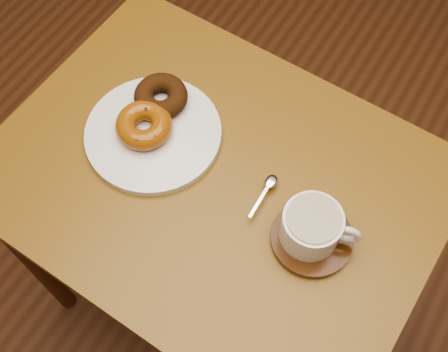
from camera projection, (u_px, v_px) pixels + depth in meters
The scene contains 8 objects.
ground at pixel (333, 233), 1.72m from camera, with size 6.00×6.00×0.00m, color #512D19.
cafe_table at pixel (215, 204), 1.09m from camera, with size 0.80×0.61×0.73m.
donut_plate at pixel (153, 134), 1.01m from camera, with size 0.25×0.25×0.02m, color silver.
donut_cinnamon at pixel (161, 96), 1.02m from camera, with size 0.10×0.10×0.04m, color #361C0A.
donut_caramel at pixel (144, 125), 0.99m from camera, with size 0.12×0.12×0.04m.
saucer at pixel (312, 238), 0.92m from camera, with size 0.14×0.14×0.01m, color #391B07.
coffee_cup at pixel (312, 227), 0.89m from camera, with size 0.13×0.10×0.07m.
teaspoon at pixel (269, 185), 0.95m from camera, with size 0.02×0.09×0.01m.
Camera 1 is at (0.06, -0.73, 1.60)m, focal length 45.00 mm.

